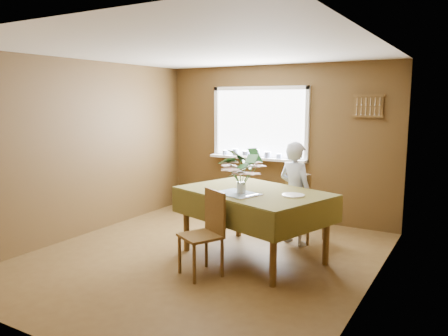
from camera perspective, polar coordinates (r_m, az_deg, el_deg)
The scene contains 15 objects.
floor at distance 5.55m, azimuth -2.93°, elevation -11.54°, with size 4.50×4.50×0.00m, color brown.
ceiling at distance 5.24m, azimuth -3.16°, elevation 15.06°, with size 4.50×4.50×0.00m, color white.
wall_back at distance 7.22m, azimuth 6.86°, elevation 3.35°, with size 4.00×4.00×0.00m, color brown.
wall_front at distance 3.62m, azimuth -23.10°, elevation -2.72°, with size 4.00×4.00×0.00m, color brown.
wall_left at distance 6.56m, azimuth -17.80°, elevation 2.45°, with size 4.50×4.50×0.00m, color brown.
wall_right at distance 4.48m, azimuth 18.84°, elevation -0.38°, with size 4.50×4.50×0.00m, color brown.
window_assembly at distance 7.29m, azimuth 4.54°, elevation 4.17°, with size 1.72×0.20×1.22m.
spoon_rack at distance 6.71m, azimuth 18.35°, elevation 7.69°, with size 0.44×0.05×0.33m.
dining_table at distance 5.34m, azimuth 3.86°, elevation -4.05°, with size 2.02×1.66×0.85m.
chair_far at distance 6.11m, azimuth 10.19°, elevation -4.59°, with size 0.53×0.53×0.97m.
chair_near at distance 4.89m, azimuth -2.25°, elevation -7.98°, with size 0.55×0.55×0.95m.
seated_woman at distance 5.94m, azimuth 9.27°, elevation -3.26°, with size 0.51×0.33×1.40m, color white.
flower_bouquet at distance 5.11m, azimuth 2.28°, elevation 0.04°, with size 0.54×0.54×0.47m.
side_plate at distance 5.08m, azimuth 9.03°, elevation -3.53°, with size 0.26×0.26×0.01m, color white.
table_knife at distance 5.02m, azimuth 3.65°, elevation -3.55°, with size 0.02×0.22×0.00m, color silver.
Camera 1 is at (2.87, -4.34, 1.93)m, focal length 35.00 mm.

